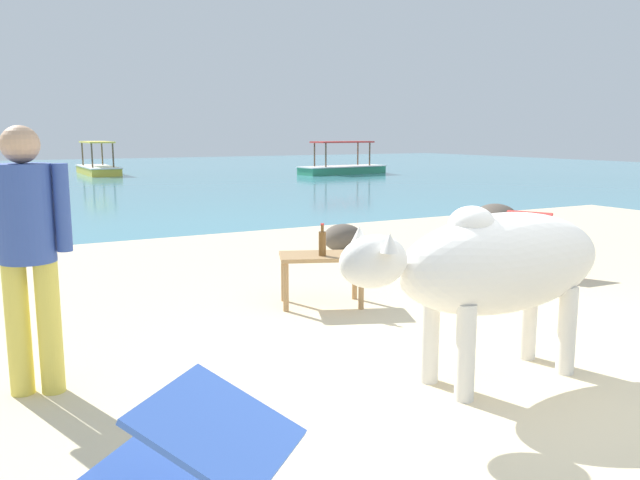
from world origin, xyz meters
TOP-DOWN VIEW (x-y plane):
  - sand_beach at (0.00, 0.00)m, footprint 18.00×14.00m
  - water_surface at (0.00, 22.00)m, footprint 60.00×36.00m
  - cow at (-0.22, 0.34)m, footprint 2.01×0.63m
  - low_bench_table at (-0.33, 2.46)m, footprint 0.87×0.69m
  - bottle at (-0.35, 2.40)m, footprint 0.07×0.07m
  - deck_chair_near at (-2.51, -0.49)m, footprint 0.91×0.92m
  - deck_chair_far at (2.49, 2.67)m, footprint 0.92×0.83m
  - person_standing at (-2.83, 1.50)m, footprint 0.49×0.32m
  - shore_rock_large at (1.23, 4.71)m, footprint 0.56×0.53m
  - shore_rock_medium at (4.13, 4.89)m, footprint 1.11×1.14m
  - boat_green at (9.91, 19.52)m, footprint 3.78×1.55m
  - boat_yellow at (1.29, 23.89)m, footprint 1.20×3.69m

SIDE VIEW (x-z plane):
  - water_surface at x=0.00m, z-range -0.01..0.01m
  - sand_beach at x=0.00m, z-range 0.00..0.04m
  - shore_rock_large at x=1.23m, z-range 0.04..0.41m
  - shore_rock_medium at x=4.13m, z-range 0.04..0.52m
  - boat_green at x=9.91m, z-range -0.35..0.94m
  - boat_yellow at x=1.29m, z-range -0.35..0.94m
  - deck_chair_near at x=-2.51m, z-range 0.08..0.77m
  - deck_chair_far at x=2.49m, z-range 0.08..0.77m
  - low_bench_table at x=-0.33m, z-range 0.20..0.67m
  - bottle at x=-0.35m, z-range 0.49..0.78m
  - cow at x=-0.22m, z-range 0.22..1.36m
  - person_standing at x=-2.83m, z-range 0.18..1.80m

